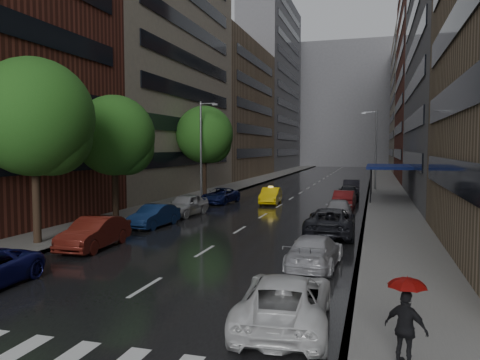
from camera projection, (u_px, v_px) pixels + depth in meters
ground at (76, 330)px, 12.68m from camera, size 220.00×220.00×0.00m
road at (312, 185)px, 60.60m from camera, size 14.00×140.00×0.01m
sidewalk_left at (246, 183)px, 63.09m from camera, size 4.00×140.00×0.15m
sidewalk_right at (385, 187)px, 58.11m from camera, size 4.00×140.00×0.15m
buildings_left at (223, 76)px, 72.06m from camera, size 8.00×108.00×38.00m
buildings_right at (434, 71)px, 61.83m from camera, size 8.05×109.10×36.00m
building_far at (346, 106)px, 124.66m from camera, size 40.00×14.00×32.00m
tree_near at (34, 117)px, 23.18m from camera, size 5.89×5.89×9.39m
tree_mid at (114, 136)px, 30.37m from camera, size 5.23×5.23×8.33m
tree_far at (204, 135)px, 46.37m from camera, size 5.69×5.69×9.07m
taxi at (271, 196)px, 40.89m from camera, size 1.79×4.42×1.43m
parked_cars_left at (151, 216)px, 28.64m from camera, size 2.63×31.38×1.58m
parked_cars_right at (336, 213)px, 29.78m from camera, size 2.79×43.13×1.59m
ped_red_umbrella at (406, 314)px, 10.18m from camera, size 1.06×0.83×2.01m
street_lamp_left at (202, 148)px, 43.23m from camera, size 1.74×0.22×9.00m
street_lamp_right at (375, 148)px, 53.33m from camera, size 1.74×0.22×9.00m
awning at (389, 167)px, 43.52m from camera, size 4.00×8.00×3.12m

